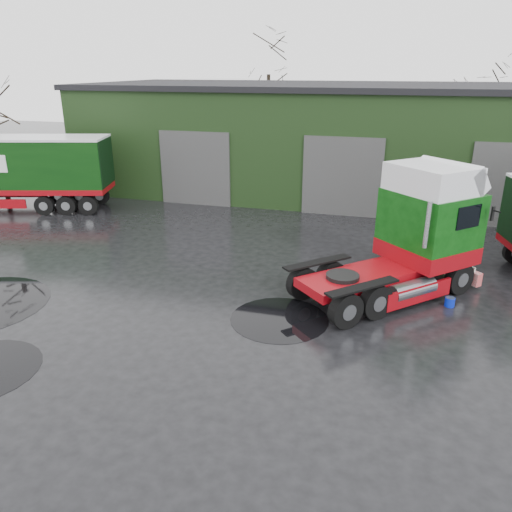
{
  "coord_description": "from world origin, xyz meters",
  "views": [
    {
      "loc": [
        4.6,
        -11.34,
        7.26
      ],
      "look_at": [
        0.64,
        2.69,
        1.7
      ],
      "focal_mm": 35.0,
      "sensor_mm": 36.0,
      "label": 1
    }
  ],
  "objects_px": {
    "hero_tractor": "(386,235)",
    "tree_back_b": "(476,117)",
    "warehouse": "(355,138)",
    "wash_bucket": "(450,302)",
    "tree_back_a": "(268,99)"
  },
  "relations": [
    {
      "from": "tree_back_b",
      "to": "hero_tractor",
      "type": "bearing_deg",
      "value": -102.17
    },
    {
      "from": "hero_tractor",
      "to": "wash_bucket",
      "type": "bearing_deg",
      "value": 39.67
    },
    {
      "from": "hero_tractor",
      "to": "tree_back_b",
      "type": "relative_size",
      "value": 0.93
    },
    {
      "from": "tree_back_a",
      "to": "tree_back_b",
      "type": "distance_m",
      "value": 16.03
    },
    {
      "from": "wash_bucket",
      "to": "tree_back_b",
      "type": "distance_m",
      "value": 26.17
    },
    {
      "from": "wash_bucket",
      "to": "tree_back_b",
      "type": "relative_size",
      "value": 0.04
    },
    {
      "from": "hero_tractor",
      "to": "tree_back_a",
      "type": "relative_size",
      "value": 0.73
    },
    {
      "from": "hero_tractor",
      "to": "tree_back_a",
      "type": "height_order",
      "value": "tree_back_a"
    },
    {
      "from": "warehouse",
      "to": "tree_back_a",
      "type": "bearing_deg",
      "value": 128.66
    },
    {
      "from": "warehouse",
      "to": "hero_tractor",
      "type": "relative_size",
      "value": 4.66
    },
    {
      "from": "wash_bucket",
      "to": "tree_back_a",
      "type": "height_order",
      "value": "tree_back_a"
    },
    {
      "from": "wash_bucket",
      "to": "tree_back_b",
      "type": "xyz_separation_m",
      "value": [
        3.31,
        25.7,
        3.6
      ]
    },
    {
      "from": "warehouse",
      "to": "tree_back_b",
      "type": "height_order",
      "value": "tree_back_b"
    },
    {
      "from": "wash_bucket",
      "to": "tree_back_a",
      "type": "bearing_deg",
      "value": 116.27
    },
    {
      "from": "wash_bucket",
      "to": "warehouse",
      "type": "bearing_deg",
      "value": 106.62
    }
  ]
}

